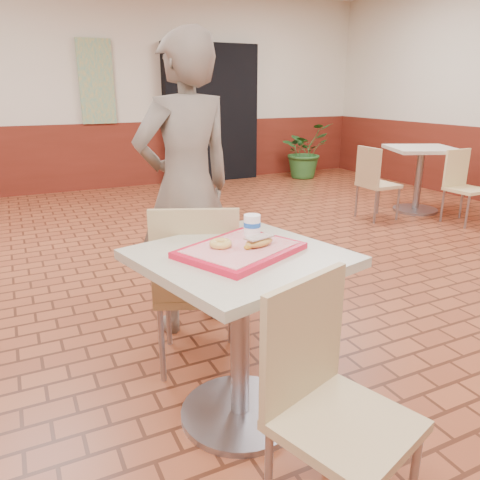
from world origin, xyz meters
name	(u,v)px	position (x,y,z in m)	size (l,w,h in m)	color
room_shell	(332,90)	(0.00, 0.00, 1.50)	(8.01, 10.01, 3.01)	brown
wainscot_band	(323,240)	(0.00, 0.00, 0.50)	(8.00, 10.00, 1.00)	#5A1B11
corridor_doorway	(211,114)	(1.20, 4.88, 1.10)	(1.60, 0.22, 2.20)	black
promo_poster	(96,82)	(-0.60, 4.94, 1.60)	(0.50, 0.03, 1.20)	gray
main_table	(240,310)	(-1.05, -0.83, 0.56)	(0.79, 0.79, 0.83)	#B3AE90
chair_main_front	(328,396)	(-1.01, -1.44, 0.51)	(0.53, 0.53, 0.91)	tan
chair_main_back	(197,281)	(-1.08, -0.36, 0.53)	(0.58, 0.58, 0.96)	tan
customer	(187,188)	(-0.93, 0.17, 0.92)	(0.67, 0.44, 1.84)	#716557
serving_tray	(240,250)	(-1.05, -0.83, 0.85)	(0.48, 0.38, 0.03)	red
ring_donut	(221,243)	(-1.12, -0.79, 0.88)	(0.10, 0.10, 0.03)	gold
long_john_donut	(258,242)	(-0.97, -0.86, 0.88)	(0.16, 0.10, 0.05)	#BA8436
paper_cup	(252,225)	(-0.93, -0.71, 0.91)	(0.08, 0.08, 0.10)	white
second_table	(420,169)	(2.73, 1.76, 0.55)	(0.77, 0.77, 0.81)	beige
chair_second_left	(374,179)	(1.95, 1.70, 0.48)	(0.40, 0.40, 0.86)	tan
chair_second_front	(462,183)	(2.79, 1.16, 0.47)	(0.40, 0.40, 0.84)	#EAD28C
potted_plant	(305,151)	(2.75, 4.40, 0.47)	(0.85, 0.74, 0.94)	#285D25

